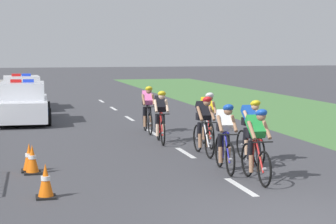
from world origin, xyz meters
The scene contains 14 objects.
grass_verge centered at (7.47, 14.00, 0.00)m, with size 7.00×60.00×0.01m, color #4C7F42.
lane_markings_centre centered at (0.00, 10.61, 0.00)m, with size 0.14×25.60×0.01m.
cyclist_lead centered at (0.46, 2.97, 0.79)m, with size 0.42×1.72×1.56m.
cyclist_second centered at (0.19, 4.10, 0.79)m, with size 0.45×1.72×1.56m.
cyclist_third centered at (1.12, 4.91, 0.79)m, with size 0.42×1.72×1.56m.
cyclist_fourth centered at (0.36, 6.18, 0.79)m, with size 0.42×1.72×1.56m.
cyclist_fifth centered at (0.87, 7.46, 0.79)m, with size 0.45×1.72×1.56m.
cyclist_sixth centered at (-0.25, 8.37, 0.79)m, with size 0.45×1.72×1.56m.
cyclist_seventh centered at (-0.16, 10.51, 0.79)m, with size 0.43×1.72×1.56m.
police_car_nearest centered at (-4.03, 14.44, 0.68)m, with size 2.13×4.46×1.59m.
police_car_second centered at (-4.03, 19.63, 0.68)m, with size 2.06×4.43×1.59m.
traffic_cone_near centered at (-4.00, 5.17, 0.31)m, with size 0.36×0.36×0.64m.
traffic_cone_mid centered at (-3.76, 2.65, 0.31)m, with size 0.36×0.36×0.64m.
traffic_cone_far centered at (-3.94, 4.90, 0.31)m, with size 0.36×0.36×0.64m.
Camera 1 is at (-4.22, -8.25, 2.71)m, focal length 64.09 mm.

